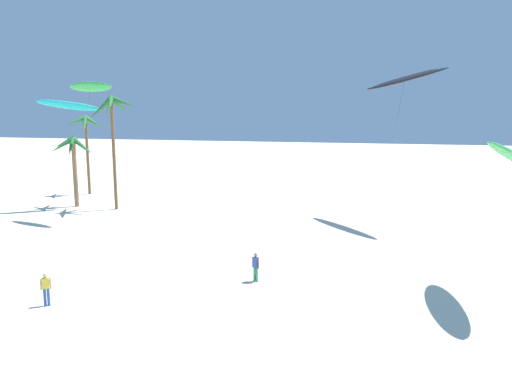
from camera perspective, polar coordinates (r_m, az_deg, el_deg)
palm_tree_0 at (r=57.91m, az=-19.47°, el=7.12°), size 4.59×4.13×8.94m
palm_tree_1 at (r=50.76m, az=-20.75°, el=4.59°), size 4.58×4.44×7.02m
palm_tree_2 at (r=47.82m, az=-16.54°, el=8.73°), size 4.85×5.10×10.84m
flying_kite_1 at (r=43.84m, az=-18.99°, el=11.66°), size 6.42×10.33×11.95m
flying_kite_2 at (r=42.27m, az=17.16°, el=12.63°), size 7.18×13.09×13.06m
flying_kite_5 at (r=26.32m, az=27.78°, el=3.92°), size 3.03×10.03×8.10m
flying_kite_6 at (r=49.44m, az=-21.24°, el=9.51°), size 6.38×6.60×10.76m
person_foreground_walker at (r=25.89m, az=-23.53°, el=-10.34°), size 0.44×0.33×1.66m
person_near_left at (r=27.04m, az=-0.04°, el=-8.71°), size 0.47×0.31×1.65m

